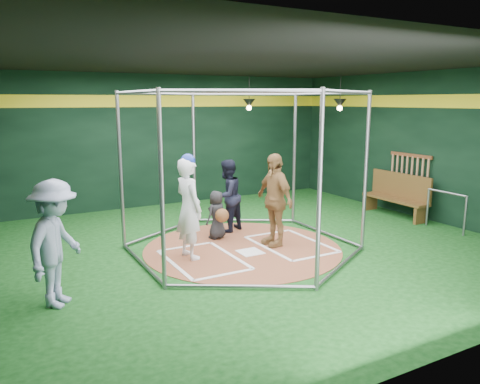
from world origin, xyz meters
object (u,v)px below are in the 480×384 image
batter_figure (189,207)px  visitor_leopard (274,200)px  umpire (227,196)px  dugout_bench (397,194)px

batter_figure → visitor_leopard: (1.75, -0.09, -0.03)m
batter_figure → umpire: size_ratio=1.20×
visitor_leopard → dugout_bench: visitor_leopard is taller
umpire → visitor_leopard: bearing=80.2°
umpire → dugout_bench: umpire is taller
umpire → dugout_bench: 4.41m
batter_figure → visitor_leopard: 1.76m
batter_figure → dugout_bench: (5.73, 0.46, -0.41)m
visitor_leopard → dugout_bench: bearing=96.0°
visitor_leopard → dugout_bench: (3.98, 0.56, -0.38)m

